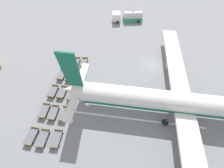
{
  "coord_description": "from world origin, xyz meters",
  "views": [
    {
      "loc": [
        24.25,
        -8.55,
        24.8
      ],
      "look_at": [
        8.03,
        -9.46,
        1.95
      ],
      "focal_mm": 22.0,
      "sensor_mm": 36.0,
      "label": 1
    }
  ],
  "objects_px": {
    "baggage_dolly_row_near_col_a": "(67,61)",
    "baggage_dolly_row_mid_a_col_a": "(76,62)",
    "baggage_dolly_row_mid_a_col_d": "(53,113)",
    "baggage_dolly_row_mid_b_col_e": "(56,139)",
    "baggage_dolly_row_near_col_b": "(61,75)",
    "baggage_dolly_row_near_col_e": "(31,136)",
    "baggage_dolly_row_near_col_d": "(44,111)",
    "baggage_dolly_row_mid_a_col_e": "(43,138)",
    "fuel_tanker_primary": "(129,17)",
    "baggage_dolly_row_mid_b_col_c": "(72,94)",
    "baggage_dolly_row_mid_b_col_d": "(64,114)",
    "baggage_dolly_row_mid_a_col_c": "(62,92)",
    "baggage_dolly_row_mid_a_col_b": "(70,76)",
    "airplane": "(191,104)",
    "baggage_dolly_row_near_col_c": "(53,91)",
    "baggage_dolly_row_mid_b_col_b": "(79,77)",
    "baggage_dolly_row_mid_b_col_a": "(84,63)"
  },
  "relations": [
    {
      "from": "baggage_dolly_row_mid_a_col_d",
      "to": "baggage_dolly_row_mid_b_col_e",
      "type": "distance_m",
      "value": 5.0
    },
    {
      "from": "baggage_dolly_row_mid_b_col_a",
      "to": "baggage_dolly_row_mid_b_col_e",
      "type": "relative_size",
      "value": 1.01
    },
    {
      "from": "baggage_dolly_row_near_col_b",
      "to": "baggage_dolly_row_mid_a_col_e",
      "type": "xyz_separation_m",
      "value": [
        13.86,
        0.53,
        0.0
      ]
    },
    {
      "from": "baggage_dolly_row_mid_a_col_e",
      "to": "baggage_dolly_row_near_col_c",
      "type": "bearing_deg",
      "value": -173.12
    },
    {
      "from": "fuel_tanker_primary",
      "to": "baggage_dolly_row_mid_b_col_c",
      "type": "height_order",
      "value": "fuel_tanker_primary"
    },
    {
      "from": "baggage_dolly_row_near_col_b",
      "to": "baggage_dolly_row_mid_a_col_a",
      "type": "xyz_separation_m",
      "value": [
        -4.13,
        2.49,
        0.0
      ]
    },
    {
      "from": "baggage_dolly_row_mid_b_col_a",
      "to": "baggage_dolly_row_mid_a_col_a",
      "type": "bearing_deg",
      "value": -89.61
    },
    {
      "from": "fuel_tanker_primary",
      "to": "baggage_dolly_row_mid_a_col_c",
      "type": "xyz_separation_m",
      "value": [
        28.96,
        -14.4,
        -0.88
      ]
    },
    {
      "from": "baggage_dolly_row_near_col_a",
      "to": "baggage_dolly_row_mid_a_col_d",
      "type": "height_order",
      "value": "same"
    },
    {
      "from": "baggage_dolly_row_near_col_d",
      "to": "baggage_dolly_row_mid_a_col_c",
      "type": "distance_m",
      "value": 4.88
    },
    {
      "from": "fuel_tanker_primary",
      "to": "baggage_dolly_row_near_col_b",
      "type": "relative_size",
      "value": 2.65
    },
    {
      "from": "fuel_tanker_primary",
      "to": "baggage_dolly_row_mid_b_col_a",
      "type": "height_order",
      "value": "fuel_tanker_primary"
    },
    {
      "from": "baggage_dolly_row_near_col_a",
      "to": "baggage_dolly_row_mid_a_col_a",
      "type": "distance_m",
      "value": 2.33
    },
    {
      "from": "baggage_dolly_row_near_col_b",
      "to": "baggage_dolly_row_mid_a_col_b",
      "type": "height_order",
      "value": "same"
    },
    {
      "from": "baggage_dolly_row_mid_a_col_e",
      "to": "baggage_dolly_row_mid_b_col_a",
      "type": "distance_m",
      "value": 18.42
    },
    {
      "from": "airplane",
      "to": "baggage_dolly_row_mid_a_col_c",
      "type": "xyz_separation_m",
      "value": [
        -2.93,
        -24.19,
        -3.13
      ]
    },
    {
      "from": "baggage_dolly_row_near_col_a",
      "to": "baggage_dolly_row_mid_a_col_b",
      "type": "distance_m",
      "value": 4.96
    },
    {
      "from": "baggage_dolly_row_near_col_b",
      "to": "baggage_dolly_row_mid_a_col_e",
      "type": "bearing_deg",
      "value": 2.2
    },
    {
      "from": "airplane",
      "to": "baggage_dolly_row_mid_b_col_b",
      "type": "height_order",
      "value": "airplane"
    },
    {
      "from": "baggage_dolly_row_mid_a_col_b",
      "to": "baggage_dolly_row_mid_b_col_b",
      "type": "xyz_separation_m",
      "value": [
        0.22,
        2.12,
        0.0
      ]
    },
    {
      "from": "baggage_dolly_row_near_col_a",
      "to": "baggage_dolly_row_mid_b_col_c",
      "type": "height_order",
      "value": "same"
    },
    {
      "from": "baggage_dolly_row_near_col_b",
      "to": "baggage_dolly_row_mid_b_col_d",
      "type": "distance_m",
      "value": 9.8
    },
    {
      "from": "baggage_dolly_row_near_col_e",
      "to": "baggage_dolly_row_mid_a_col_d",
      "type": "xyz_separation_m",
      "value": [
        -4.43,
        2.45,
        0.0
      ]
    },
    {
      "from": "baggage_dolly_row_mid_a_col_d",
      "to": "baggage_dolly_row_mid_b_col_e",
      "type": "bearing_deg",
      "value": 22.77
    },
    {
      "from": "baggage_dolly_row_near_col_e",
      "to": "baggage_dolly_row_mid_a_col_a",
      "type": "xyz_separation_m",
      "value": [
        -17.76,
        4.01,
        0.0
      ]
    },
    {
      "from": "baggage_dolly_row_near_col_e",
      "to": "baggage_dolly_row_mid_a_col_c",
      "type": "xyz_separation_m",
      "value": [
        -9.01,
        2.89,
        0.0
      ]
    },
    {
      "from": "airplane",
      "to": "baggage_dolly_row_near_col_d",
      "type": "xyz_separation_m",
      "value": [
        1.37,
        -26.5,
        -3.13
      ]
    },
    {
      "from": "baggage_dolly_row_mid_a_col_d",
      "to": "baggage_dolly_row_mid_a_col_e",
      "type": "relative_size",
      "value": 1.0
    },
    {
      "from": "baggage_dolly_row_mid_a_col_c",
      "to": "baggage_dolly_row_mid_a_col_e",
      "type": "xyz_separation_m",
      "value": [
        9.24,
        -0.84,
        0.0
      ]
    },
    {
      "from": "baggage_dolly_row_near_col_b",
      "to": "baggage_dolly_row_near_col_e",
      "type": "relative_size",
      "value": 1.0
    },
    {
      "from": "fuel_tanker_primary",
      "to": "baggage_dolly_row_mid_b_col_a",
      "type": "bearing_deg",
      "value": -29.34
    },
    {
      "from": "baggage_dolly_row_mid_a_col_a",
      "to": "baggage_dolly_row_mid_a_col_b",
      "type": "height_order",
      "value": "same"
    },
    {
      "from": "baggage_dolly_row_mid_a_col_a",
      "to": "baggage_dolly_row_mid_a_col_d",
      "type": "distance_m",
      "value": 13.42
    },
    {
      "from": "baggage_dolly_row_near_col_d",
      "to": "baggage_dolly_row_near_col_e",
      "type": "distance_m",
      "value": 4.74
    },
    {
      "from": "baggage_dolly_row_near_col_e",
      "to": "baggage_dolly_row_mid_a_col_a",
      "type": "height_order",
      "value": "same"
    },
    {
      "from": "baggage_dolly_row_near_col_c",
      "to": "baggage_dolly_row_mid_b_col_e",
      "type": "xyz_separation_m",
      "value": [
        9.32,
        3.47,
        0.0
      ]
    },
    {
      "from": "baggage_dolly_row_mid_b_col_b",
      "to": "baggage_dolly_row_mid_b_col_d",
      "type": "xyz_separation_m",
      "value": [
        8.84,
        -1.07,
        0.0
      ]
    },
    {
      "from": "baggage_dolly_row_mid_a_col_a",
      "to": "baggage_dolly_row_mid_a_col_b",
      "type": "relative_size",
      "value": 1.0
    },
    {
      "from": "baggage_dolly_row_mid_b_col_b",
      "to": "baggage_dolly_row_near_col_b",
      "type": "bearing_deg",
      "value": -96.39
    },
    {
      "from": "fuel_tanker_primary",
      "to": "baggage_dolly_row_mid_b_col_b",
      "type": "bearing_deg",
      "value": -25.1
    },
    {
      "from": "baggage_dolly_row_mid_b_col_a",
      "to": "baggage_dolly_row_mid_b_col_d",
      "type": "height_order",
      "value": "same"
    },
    {
      "from": "fuel_tanker_primary",
      "to": "baggage_dolly_row_mid_a_col_a",
      "type": "bearing_deg",
      "value": -33.3
    },
    {
      "from": "airplane",
      "to": "baggage_dolly_row_mid_a_col_c",
      "type": "relative_size",
      "value": 12.54
    },
    {
      "from": "airplane",
      "to": "baggage_dolly_row_mid_b_col_d",
      "type": "height_order",
      "value": "airplane"
    },
    {
      "from": "baggage_dolly_row_mid_a_col_d",
      "to": "baggage_dolly_row_mid_b_col_a",
      "type": "relative_size",
      "value": 1.0
    },
    {
      "from": "baggage_dolly_row_near_col_b",
      "to": "baggage_dolly_row_mid_a_col_a",
      "type": "bearing_deg",
      "value": 148.9
    },
    {
      "from": "baggage_dolly_row_near_col_a",
      "to": "baggage_dolly_row_mid_a_col_a",
      "type": "bearing_deg",
      "value": 84.61
    },
    {
      "from": "baggage_dolly_row_mid_b_col_e",
      "to": "baggage_dolly_row_near_col_c",
      "type": "bearing_deg",
      "value": -159.58
    },
    {
      "from": "airplane",
      "to": "baggage_dolly_row_mid_a_col_b",
      "type": "relative_size",
      "value": 12.55
    },
    {
      "from": "baggage_dolly_row_near_col_b",
      "to": "baggage_dolly_row_mid_b_col_d",
      "type": "bearing_deg",
      "value": 18.31
    }
  ]
}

